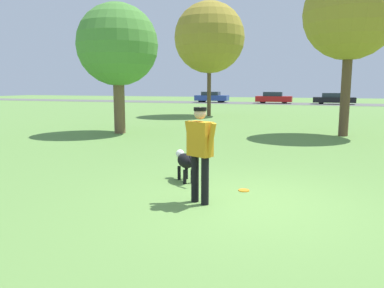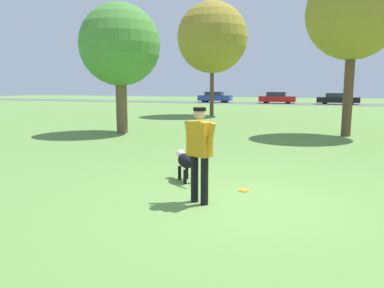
% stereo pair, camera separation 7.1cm
% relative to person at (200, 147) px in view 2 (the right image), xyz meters
% --- Properties ---
extents(ground_plane, '(120.00, 120.00, 0.00)m').
position_rel_person_xyz_m(ground_plane, '(0.71, 0.27, -0.96)').
color(ground_plane, '#608C42').
extents(far_road_strip, '(120.00, 6.00, 0.01)m').
position_rel_person_xyz_m(far_road_strip, '(0.71, 37.57, -0.95)').
color(far_road_strip, '#5B5B59').
rests_on(far_road_strip, ground_plane).
extents(person, '(0.65, 0.37, 1.62)m').
position_rel_person_xyz_m(person, '(0.00, 0.00, 0.00)').
color(person, black).
rests_on(person, ground_plane).
extents(dog, '(0.73, 0.86, 0.61)m').
position_rel_person_xyz_m(dog, '(-0.77, 1.33, -0.54)').
color(dog, black).
rests_on(dog, ground_plane).
extents(frisbee, '(0.21, 0.21, 0.02)m').
position_rel_person_xyz_m(frisbee, '(0.55, 0.99, -0.95)').
color(frisbee, orange).
rests_on(frisbee, ground_plane).
extents(tree_mid_center, '(3.53, 3.53, 6.48)m').
position_rel_person_xyz_m(tree_mid_center, '(2.66, 10.11, 3.72)').
color(tree_mid_center, brown).
rests_on(tree_mid_center, ground_plane).
extents(tree_far_left, '(4.56, 4.56, 7.34)m').
position_rel_person_xyz_m(tree_far_left, '(-5.34, 18.09, 4.10)').
color(tree_far_left, brown).
rests_on(tree_far_left, ground_plane).
extents(tree_near_left, '(3.32, 3.32, 5.29)m').
position_rel_person_xyz_m(tree_near_left, '(-6.17, 7.94, 2.64)').
color(tree_near_left, brown).
rests_on(tree_near_left, ground_plane).
extents(parked_car_blue, '(4.01, 1.83, 1.29)m').
position_rel_person_xyz_m(parked_car_blue, '(-11.01, 37.84, -0.31)').
color(parked_car_blue, '#284293').
rests_on(parked_car_blue, ground_plane).
extents(parked_car_red, '(4.09, 1.84, 1.30)m').
position_rel_person_xyz_m(parked_car_red, '(-3.60, 37.77, -0.32)').
color(parked_car_red, red).
rests_on(parked_car_red, ground_plane).
extents(parked_car_black, '(4.35, 1.79, 1.22)m').
position_rel_person_xyz_m(parked_car_black, '(2.83, 37.83, -0.36)').
color(parked_car_black, black).
rests_on(parked_car_black, ground_plane).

